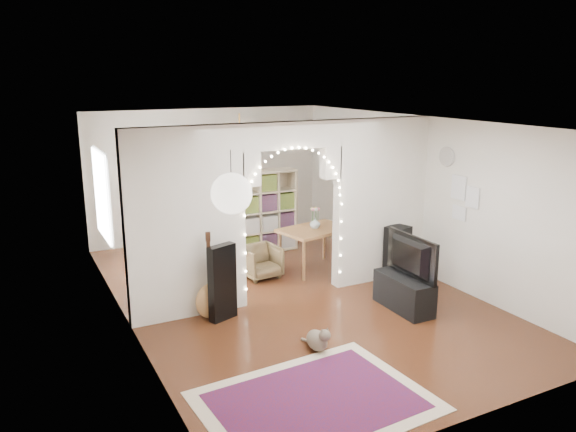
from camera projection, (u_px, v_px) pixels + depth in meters
name	position (u px, v px, depth m)	size (l,w,h in m)	color
floor	(291.00, 294.00, 8.83)	(7.50, 7.50, 0.00)	black
ceiling	(292.00, 121.00, 8.18)	(5.00, 7.50, 0.02)	white
wall_back	(209.00, 174.00, 11.74)	(5.00, 0.02, 2.70)	silver
wall_front	(476.00, 294.00, 5.27)	(5.00, 0.02, 2.70)	silver
wall_left	(124.00, 231.00, 7.40)	(0.02, 7.50, 2.70)	silver
wall_right	(421.00, 196.00, 9.61)	(0.02, 7.50, 2.70)	silver
divider_wall	(291.00, 206.00, 8.49)	(5.00, 0.20, 2.70)	silver
fairy_lights	(295.00, 200.00, 8.34)	(1.64, 0.04, 1.60)	#FFEABF
window	(102.00, 195.00, 8.93)	(0.04, 1.20, 1.40)	white
wall_clock	(447.00, 156.00, 8.90)	(0.31, 0.31, 0.03)	white
picture_frames	(463.00, 198.00, 8.70)	(0.02, 0.50, 0.70)	white
paper_lantern	(232.00, 193.00, 5.37)	(0.40, 0.40, 0.40)	white
ceiling_fan	(240.00, 130.00, 9.97)	(1.10, 1.10, 0.30)	#C88E42
area_rug	(315.00, 401.00, 5.92)	(2.34, 1.76, 0.02)	maroon
guitar_case	(222.00, 283.00, 7.82)	(0.42, 0.14, 1.09)	black
acoustic_guitar	(210.00, 287.00, 7.87)	(0.44, 0.17, 1.07)	tan
tabby_cat	(318.00, 340.00, 7.00)	(0.28, 0.54, 0.36)	brown
floor_speaker	(397.00, 254.00, 9.32)	(0.44, 0.41, 0.94)	black
media_console	(404.00, 293.00, 8.22)	(0.40, 1.00, 0.50)	black
tv	(406.00, 257.00, 8.09)	(1.07, 0.14, 0.62)	black
bookcase	(257.00, 212.00, 10.80)	(1.56, 0.39, 1.60)	beige
dining_table	(315.00, 232.00, 9.82)	(1.34, 1.03, 0.76)	brown
flower_vase	(315.00, 223.00, 9.77)	(0.18, 0.18, 0.19)	silver
dining_chair_left	(185.00, 246.00, 10.49)	(0.54, 0.55, 0.50)	brown
dining_chair_right	(261.00, 262.00, 9.53)	(0.59, 0.61, 0.55)	brown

